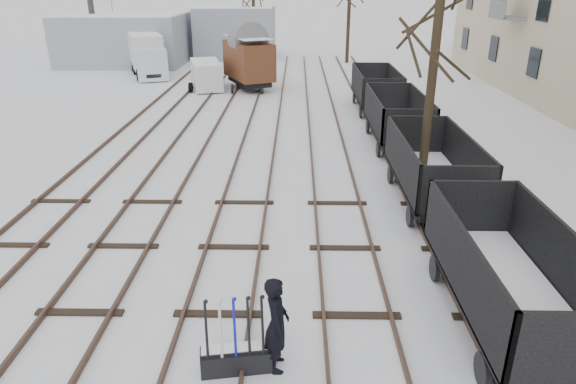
# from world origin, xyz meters

# --- Properties ---
(ground) EXTENTS (120.00, 120.00, 0.00)m
(ground) POSITION_xyz_m (0.00, 0.00, 0.00)
(ground) COLOR white
(ground) RESTS_ON ground
(tracks) EXTENTS (13.90, 52.00, 0.16)m
(tracks) POSITION_xyz_m (-0.00, 13.67, 0.07)
(tracks) COLOR black
(tracks) RESTS_ON ground
(shed_left) EXTENTS (10.00, 8.00, 4.10)m
(shed_left) POSITION_xyz_m (-13.00, 36.00, 2.05)
(shed_left) COLOR #8E96A1
(shed_left) RESTS_ON ground
(shed_right) EXTENTS (7.00, 6.00, 4.50)m
(shed_right) POSITION_xyz_m (-4.00, 40.00, 2.25)
(shed_right) COLOR #8E96A1
(shed_right) RESTS_ON ground
(ground_frame) EXTENTS (1.35, 0.62, 1.49)m
(ground_frame) POSITION_xyz_m (0.60, -1.65, 0.28)
(ground_frame) COLOR black
(ground_frame) RESTS_ON ground
(worker) EXTENTS (0.50, 0.72, 1.90)m
(worker) POSITION_xyz_m (1.35, -1.55, 0.95)
(worker) COLOR black
(worker) RESTS_ON ground
(freight_wagon_a) EXTENTS (2.16, 5.41, 2.21)m
(freight_wagon_a) POSITION_xyz_m (6.00, -0.21, 0.84)
(freight_wagon_a) COLOR black
(freight_wagon_a) RESTS_ON ground
(freight_wagon_b) EXTENTS (2.16, 5.41, 2.21)m
(freight_wagon_b) POSITION_xyz_m (6.00, 6.19, 0.84)
(freight_wagon_b) COLOR black
(freight_wagon_b) RESTS_ON ground
(freight_wagon_c) EXTENTS (2.16, 5.41, 2.21)m
(freight_wagon_c) POSITION_xyz_m (6.00, 12.59, 0.84)
(freight_wagon_c) COLOR black
(freight_wagon_c) RESTS_ON ground
(freight_wagon_d) EXTENTS (2.16, 5.41, 2.21)m
(freight_wagon_d) POSITION_xyz_m (6.00, 18.99, 0.84)
(freight_wagon_d) COLOR black
(freight_wagon_d) RESTS_ON ground
(box_van_wagon) EXTENTS (3.94, 4.94, 3.34)m
(box_van_wagon) POSITION_xyz_m (-1.49, 24.71, 1.95)
(box_van_wagon) COLOR black
(box_van_wagon) RESTS_ON ground
(lorry) EXTENTS (3.65, 6.86, 2.98)m
(lorry) POSITION_xyz_m (-9.53, 29.80, 1.53)
(lorry) COLOR black
(lorry) RESTS_ON ground
(panel_van) EXTENTS (2.74, 4.38, 1.79)m
(panel_van) POSITION_xyz_m (-4.32, 24.91, 0.93)
(panel_van) COLOR silver
(panel_van) RESTS_ON ground
(crane) EXTENTS (2.09, 5.76, 9.81)m
(crane) POSITION_xyz_m (-15.42, 35.71, 2.58)
(crane) COLOR #2E2E33
(crane) RESTS_ON ground
(tree_near) EXTENTS (0.30, 0.30, 6.31)m
(tree_near) POSITION_xyz_m (6.01, 7.46, 3.15)
(tree_near) COLOR black
(tree_near) RESTS_ON ground
(tree_far_left) EXTENTS (0.30, 0.30, 6.31)m
(tree_far_left) POSITION_xyz_m (-2.27, 39.13, 3.15)
(tree_far_left) COLOR black
(tree_far_left) RESTS_ON ground
(tree_far_right) EXTENTS (0.30, 0.30, 7.11)m
(tree_far_right) POSITION_xyz_m (5.99, 36.65, 3.56)
(tree_far_right) COLOR black
(tree_far_right) RESTS_ON ground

